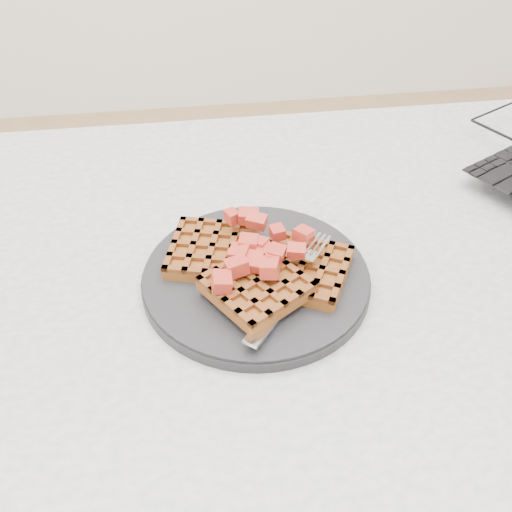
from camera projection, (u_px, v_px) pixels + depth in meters
name	position (u px, v px, depth m)	size (l,w,h in m)	color
table	(314.00, 341.00, 0.73)	(1.20, 0.80, 0.75)	beige
plate	(256.00, 278.00, 0.64)	(0.26, 0.26, 0.02)	black
waffles	(257.00, 267.00, 0.62)	(0.22, 0.20, 0.03)	brown
strawberry_pile	(256.00, 246.00, 0.61)	(0.15, 0.15, 0.02)	#95130A
fork	(294.00, 286.00, 0.61)	(0.02, 0.18, 0.02)	silver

